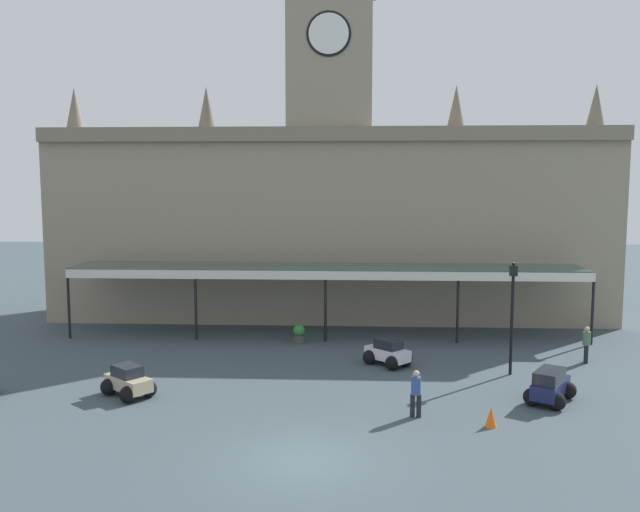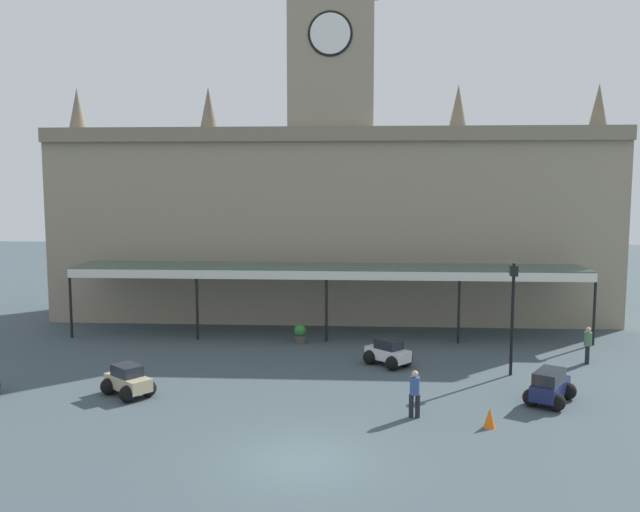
{
  "view_description": "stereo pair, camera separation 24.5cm",
  "coord_description": "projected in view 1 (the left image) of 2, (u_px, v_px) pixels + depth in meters",
  "views": [
    {
      "loc": [
        1.38,
        -18.44,
        8.12
      ],
      "look_at": [
        0.0,
        9.08,
        5.04
      ],
      "focal_mm": 36.85,
      "sensor_mm": 36.0,
      "label": 1
    },
    {
      "loc": [
        1.63,
        -18.42,
        8.12
      ],
      "look_at": [
        0.0,
        9.08,
        5.04
      ],
      "focal_mm": 36.85,
      "sensor_mm": 36.0,
      "label": 2
    }
  ],
  "objects": [
    {
      "name": "traffic_cone",
      "position": [
        491.0,
        417.0,
        21.9
      ],
      "size": [
        0.4,
        0.4,
        0.67
      ],
      "primitive_type": "cone",
      "color": "orange",
      "rests_on": "ground"
    },
    {
      "name": "victorian_lamppost",
      "position": [
        512.0,
        305.0,
        27.61
      ],
      "size": [
        0.3,
        0.3,
        4.81
      ],
      "color": "black",
      "rests_on": "ground"
    },
    {
      "name": "car_white_sedan",
      "position": [
        388.0,
        354.0,
        29.3
      ],
      "size": [
        2.22,
        2.21,
        1.19
      ],
      "color": "silver",
      "rests_on": "ground"
    },
    {
      "name": "pedestrian_crossing_forecourt",
      "position": [
        586.0,
        343.0,
        29.65
      ],
      "size": [
        0.34,
        0.38,
        1.67
      ],
      "color": "black",
      "rests_on": "ground"
    },
    {
      "name": "car_navy_estate",
      "position": [
        550.0,
        387.0,
        24.34
      ],
      "size": [
        2.21,
        2.43,
        1.27
      ],
      "color": "#19214C",
      "rests_on": "ground"
    },
    {
      "name": "station_building",
      "position": [
        330.0,
        207.0,
        39.37
      ],
      "size": [
        32.82,
        5.78,
        20.34
      ],
      "color": "gray",
      "rests_on": "ground"
    },
    {
      "name": "planter_by_canopy",
      "position": [
        299.0,
        334.0,
        33.31
      ],
      "size": [
        0.6,
        0.6,
        0.96
      ],
      "color": "#47423D",
      "rests_on": "ground"
    },
    {
      "name": "entrance_canopy",
      "position": [
        326.0,
        269.0,
        34.65
      ],
      "size": [
        27.01,
        3.26,
        3.73
      ],
      "color": "#38564C",
      "rests_on": "ground"
    },
    {
      "name": "ground_plane",
      "position": [
        305.0,
        461.0,
        19.27
      ],
      "size": [
        140.0,
        140.0,
        0.0
      ],
      "primitive_type": "plane",
      "color": "#3D4B51"
    },
    {
      "name": "car_beige_sedan",
      "position": [
        128.0,
        383.0,
        25.07
      ],
      "size": [
        2.24,
        2.17,
        1.19
      ],
      "color": "tan",
      "rests_on": "ground"
    },
    {
      "name": "pedestrian_beside_cars",
      "position": [
        416.0,
        392.0,
        22.75
      ],
      "size": [
        0.39,
        0.34,
        1.67
      ],
      "color": "black",
      "rests_on": "ground"
    }
  ]
}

